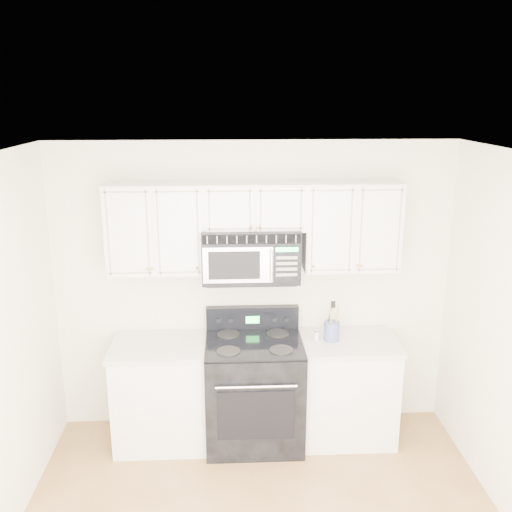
{
  "coord_description": "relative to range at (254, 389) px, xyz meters",
  "views": [
    {
      "loc": [
        -0.22,
        -3.06,
        2.96
      ],
      "look_at": [
        0.0,
        1.3,
        1.72
      ],
      "focal_mm": 40.0,
      "sensor_mm": 36.0,
      "label": 1
    }
  ],
  "objects": [
    {
      "name": "base_cabinet_right",
      "position": [
        0.81,
        0.04,
        -0.06
      ],
      "size": [
        0.86,
        0.65,
        0.92
      ],
      "color": "white",
      "rests_on": "ground"
    },
    {
      "name": "base_cabinet_left",
      "position": [
        -0.79,
        0.04,
        -0.06
      ],
      "size": [
        0.86,
        0.65,
        0.92
      ],
      "color": "white",
      "rests_on": "ground"
    },
    {
      "name": "shaker_salt",
      "position": [
        0.54,
        0.03,
        0.49
      ],
      "size": [
        0.04,
        0.04,
        0.1
      ],
      "color": "silver",
      "rests_on": "base_cabinet_right"
    },
    {
      "name": "upper_cabinets",
      "position": [
        0.01,
        0.18,
        1.45
      ],
      "size": [
        2.44,
        0.37,
        0.75
      ],
      "color": "white",
      "rests_on": "ground"
    },
    {
      "name": "room",
      "position": [
        0.01,
        -1.4,
        0.82
      ],
      "size": [
        3.51,
        3.51,
        2.61
      ],
      "color": "#A0754A",
      "rests_on": "ground"
    },
    {
      "name": "utensil_crock",
      "position": [
        0.67,
        0.04,
        0.53
      ],
      "size": [
        0.14,
        0.14,
        0.36
      ],
      "color": "#525F92",
      "rests_on": "base_cabinet_right"
    },
    {
      "name": "range",
      "position": [
        0.0,
        0.0,
        0.0
      ],
      "size": [
        0.83,
        0.75,
        1.14
      ],
      "color": "black",
      "rests_on": "ground"
    },
    {
      "name": "microwave",
      "position": [
        -0.02,
        0.14,
        1.19
      ],
      "size": [
        0.81,
        0.45,
        0.45
      ],
      "color": "black",
      "rests_on": "ground"
    },
    {
      "name": "shaker_pepper",
      "position": [
        0.65,
        0.04,
        0.48
      ],
      "size": [
        0.04,
        0.04,
        0.09
      ],
      "color": "silver",
      "rests_on": "base_cabinet_right"
    }
  ]
}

